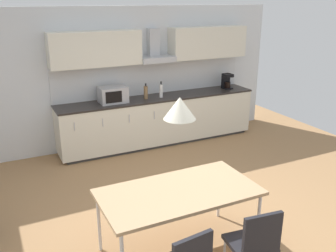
# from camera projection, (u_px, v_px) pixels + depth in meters

# --- Properties ---
(ground_plane) EXTENTS (8.52, 8.39, 0.02)m
(ground_plane) POSITION_uv_depth(u_px,v_px,m) (179.00, 218.00, 4.77)
(ground_plane) COLOR #9E754C
(wall_back) EXTENTS (6.82, 0.10, 2.52)m
(wall_back) POSITION_uv_depth(u_px,v_px,m) (107.00, 79.00, 6.78)
(wall_back) COLOR silver
(wall_back) RESTS_ON ground_plane
(kitchen_counter) EXTENTS (3.81, 0.64, 0.90)m
(kitchen_counter) POSITION_uv_depth(u_px,v_px,m) (159.00, 120.00, 7.10)
(kitchen_counter) COLOR #333333
(kitchen_counter) RESTS_ON ground_plane
(backsplash_tile) EXTENTS (3.79, 0.02, 0.59)m
(backsplash_tile) POSITION_uv_depth(u_px,v_px,m) (152.00, 78.00, 7.11)
(backsplash_tile) COLOR silver
(backsplash_tile) RESTS_ON kitchen_counter
(upper_wall_cabinets) EXTENTS (3.79, 0.40, 0.59)m
(upper_wall_cabinets) POSITION_uv_depth(u_px,v_px,m) (155.00, 46.00, 6.77)
(upper_wall_cabinets) COLOR silver
(microwave) EXTENTS (0.48, 0.35, 0.28)m
(microwave) POSITION_uv_depth(u_px,v_px,m) (113.00, 95.00, 6.54)
(microwave) COLOR #ADADB2
(microwave) RESTS_ON kitchen_counter
(coffee_maker) EXTENTS (0.18, 0.19, 0.30)m
(coffee_maker) POSITION_uv_depth(u_px,v_px,m) (227.00, 81.00, 7.56)
(coffee_maker) COLOR black
(coffee_maker) RESTS_ON kitchen_counter
(bottle_brown) EXTENTS (0.08, 0.08, 0.29)m
(bottle_brown) POSITION_uv_depth(u_px,v_px,m) (146.00, 92.00, 6.78)
(bottle_brown) COLOR brown
(bottle_brown) RESTS_ON kitchen_counter
(bottle_white) EXTENTS (0.06, 0.06, 0.30)m
(bottle_white) POSITION_uv_depth(u_px,v_px,m) (161.00, 91.00, 6.88)
(bottle_white) COLOR white
(bottle_white) RESTS_ON kitchen_counter
(dining_table) EXTENTS (1.67, 0.88, 0.74)m
(dining_table) POSITION_uv_depth(u_px,v_px,m) (179.00, 194.00, 3.93)
(dining_table) COLOR tan
(dining_table) RESTS_ON ground_plane
(chair_near_right) EXTENTS (0.44, 0.44, 0.87)m
(chair_near_right) POSITION_uv_depth(u_px,v_px,m) (255.00, 241.00, 3.44)
(chair_near_right) COLOR black
(chair_near_right) RESTS_ON ground_plane
(pendant_lamp) EXTENTS (0.32, 0.32, 0.22)m
(pendant_lamp) POSITION_uv_depth(u_px,v_px,m) (180.00, 108.00, 3.62)
(pendant_lamp) COLOR silver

